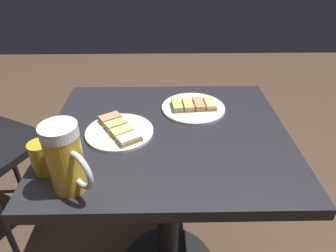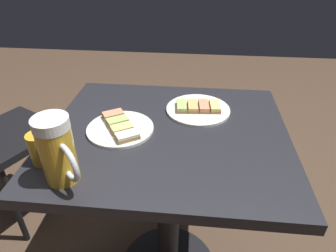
{
  "view_description": "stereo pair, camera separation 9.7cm",
  "coord_description": "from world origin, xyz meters",
  "views": [
    {
      "loc": [
        -0.82,
        0.01,
        1.32
      ],
      "look_at": [
        0.0,
        0.0,
        0.79
      ],
      "focal_mm": 31.88,
      "sensor_mm": 36.0,
      "label": 1
    },
    {
      "loc": [
        -0.81,
        -0.08,
        1.32
      ],
      "look_at": [
        0.0,
        0.0,
        0.79
      ],
      "focal_mm": 31.88,
      "sensor_mm": 36.0,
      "label": 2
    }
  ],
  "objects": [
    {
      "name": "beer_mug",
      "position": [
        -0.25,
        0.25,
        0.87
      ],
      "size": [
        0.12,
        0.13,
        0.19
      ],
      "color": "gold",
      "rests_on": "cafe_table"
    },
    {
      "name": "plate_far",
      "position": [
        -0.01,
        0.16,
        0.78
      ],
      "size": [
        0.22,
        0.22,
        0.03
      ],
      "color": "white",
      "rests_on": "cafe_table"
    },
    {
      "name": "plate_near",
      "position": [
        0.14,
        -0.1,
        0.78
      ],
      "size": [
        0.23,
        0.23,
        0.03
      ],
      "color": "white",
      "rests_on": "cafe_table"
    },
    {
      "name": "cafe_table",
      "position": [
        0.0,
        0.0,
        0.6
      ],
      "size": [
        0.68,
        0.78,
        0.77
      ],
      "color": "black",
      "rests_on": "ground_plane"
    },
    {
      "name": "beer_glass_small",
      "position": [
        -0.19,
        0.34,
        0.82
      ],
      "size": [
        0.06,
        0.06,
        0.09
      ],
      "primitive_type": "cylinder",
      "color": "gold",
      "rests_on": "cafe_table"
    }
  ]
}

